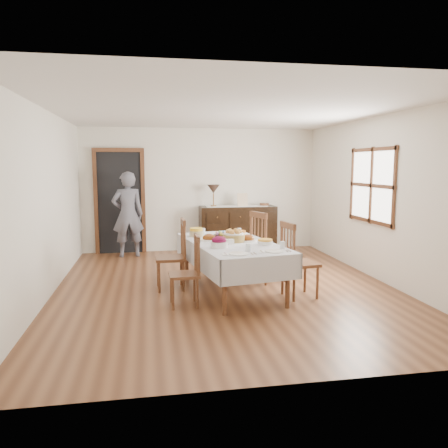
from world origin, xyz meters
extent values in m
plane|color=brown|center=(0.00, 0.00, 0.00)|extent=(6.00, 6.00, 0.00)
cube|color=white|center=(0.00, 0.00, 2.60)|extent=(5.00, 6.00, 0.02)
cube|color=white|center=(0.00, 3.00, 1.30)|extent=(5.00, 0.02, 2.60)
cube|color=white|center=(0.00, -3.00, 1.30)|extent=(5.00, 0.02, 2.60)
cube|color=white|center=(-2.50, 0.00, 1.30)|extent=(0.02, 6.00, 2.60)
cube|color=white|center=(2.50, 0.00, 1.30)|extent=(0.02, 6.00, 2.60)
cube|color=white|center=(2.49, 0.30, 1.50)|extent=(0.02, 1.30, 1.10)
cube|color=brown|center=(2.48, 0.30, 1.50)|extent=(0.03, 1.46, 1.26)
cube|color=black|center=(-1.70, 2.96, 1.05)|extent=(0.90, 0.06, 2.10)
cube|color=brown|center=(-1.70, 2.94, 1.05)|extent=(1.04, 0.08, 2.18)
cube|color=silver|center=(0.05, -0.26, 0.72)|extent=(1.39, 2.25, 0.04)
cylinder|color=brown|center=(-0.22, -1.23, 0.34)|extent=(0.06, 0.06, 0.68)
cylinder|color=brown|center=(0.62, -1.09, 0.34)|extent=(0.06, 0.06, 0.68)
cylinder|color=brown|center=(-0.53, 0.56, 0.34)|extent=(0.06, 0.06, 0.68)
cylinder|color=brown|center=(0.32, 0.70, 0.34)|extent=(0.06, 0.06, 0.68)
cube|color=silver|center=(-0.48, -0.35, 0.57)|extent=(0.38, 2.11, 0.32)
cube|color=silver|center=(0.57, -0.17, 0.57)|extent=(0.38, 2.11, 0.32)
cube|color=silver|center=(0.23, -1.31, 0.57)|extent=(1.08, 0.20, 0.32)
cube|color=silver|center=(-0.13, 0.78, 0.57)|extent=(1.08, 0.20, 0.32)
cube|color=brown|center=(-0.68, -0.77, 0.41)|extent=(0.39, 0.39, 0.04)
cylinder|color=brown|center=(-0.84, -0.62, 0.20)|extent=(0.03, 0.03, 0.39)
cylinder|color=brown|center=(-0.84, -0.93, 0.20)|extent=(0.03, 0.03, 0.39)
cylinder|color=brown|center=(-0.53, -0.61, 0.20)|extent=(0.03, 0.03, 0.39)
cylinder|color=brown|center=(-0.52, -0.92, 0.20)|extent=(0.03, 0.03, 0.39)
cylinder|color=brown|center=(-0.51, -0.60, 0.67)|extent=(0.04, 0.04, 0.52)
cylinder|color=brown|center=(-0.50, -0.93, 0.67)|extent=(0.04, 0.04, 0.52)
cube|color=brown|center=(-0.51, -0.77, 0.89)|extent=(0.04, 0.37, 0.07)
cylinder|color=brown|center=(-0.51, -0.68, 0.65)|extent=(0.02, 0.02, 0.42)
cylinder|color=brown|center=(-0.51, -0.77, 0.65)|extent=(0.02, 0.02, 0.42)
cylinder|color=brown|center=(-0.51, -0.85, 0.65)|extent=(0.02, 0.02, 0.42)
cube|color=brown|center=(-0.82, 0.05, 0.47)|extent=(0.44, 0.44, 0.04)
cylinder|color=brown|center=(-1.00, 0.22, 0.22)|extent=(0.04, 0.04, 0.45)
cylinder|color=brown|center=(-0.99, -0.13, 0.22)|extent=(0.04, 0.04, 0.45)
cylinder|color=brown|center=(-0.64, 0.23, 0.22)|extent=(0.04, 0.04, 0.45)
cylinder|color=brown|center=(-0.64, -0.12, 0.22)|extent=(0.04, 0.04, 0.45)
cylinder|color=brown|center=(-0.62, 0.24, 0.75)|extent=(0.04, 0.04, 0.58)
cylinder|color=brown|center=(-0.62, -0.13, 0.75)|extent=(0.04, 0.04, 0.58)
cube|color=brown|center=(-0.62, 0.06, 1.00)|extent=(0.05, 0.41, 0.08)
cylinder|color=brown|center=(-0.62, 0.15, 0.73)|extent=(0.02, 0.02, 0.48)
cylinder|color=brown|center=(-0.62, 0.06, 0.73)|extent=(0.02, 0.02, 0.48)
cylinder|color=brown|center=(-0.62, -0.04, 0.73)|extent=(0.02, 0.02, 0.48)
cube|color=brown|center=(0.94, -0.65, 0.47)|extent=(0.50, 0.50, 0.04)
cylinder|color=brown|center=(1.14, -0.80, 0.23)|extent=(0.04, 0.04, 0.45)
cylinder|color=brown|center=(1.10, -0.45, 0.23)|extent=(0.04, 0.04, 0.45)
cylinder|color=brown|center=(0.79, -0.85, 0.23)|extent=(0.04, 0.04, 0.45)
cylinder|color=brown|center=(0.74, -0.50, 0.23)|extent=(0.04, 0.04, 0.45)
cylinder|color=brown|center=(0.77, -0.87, 0.76)|extent=(0.04, 0.04, 0.59)
cylinder|color=brown|center=(0.72, -0.49, 0.76)|extent=(0.04, 0.04, 0.59)
cube|color=brown|center=(0.75, -0.68, 1.02)|extent=(0.10, 0.42, 0.08)
cylinder|color=brown|center=(0.76, -0.77, 0.74)|extent=(0.02, 0.02, 0.48)
cylinder|color=brown|center=(0.75, -0.68, 0.74)|extent=(0.02, 0.02, 0.48)
cylinder|color=brown|center=(0.73, -0.59, 0.74)|extent=(0.02, 0.02, 0.48)
cube|color=brown|center=(0.75, 0.23, 0.50)|extent=(0.59, 0.59, 0.04)
cylinder|color=brown|center=(0.99, 0.12, 0.24)|extent=(0.04, 0.04, 0.48)
cylinder|color=brown|center=(0.86, 0.47, 0.24)|extent=(0.04, 0.04, 0.48)
cylinder|color=brown|center=(0.63, -0.01, 0.24)|extent=(0.04, 0.04, 0.48)
cylinder|color=brown|center=(0.51, 0.35, 0.24)|extent=(0.04, 0.04, 0.48)
cylinder|color=brown|center=(0.62, -0.02, 0.81)|extent=(0.04, 0.04, 0.62)
cylinder|color=brown|center=(0.48, 0.35, 0.81)|extent=(0.04, 0.04, 0.62)
cube|color=brown|center=(0.55, 0.16, 1.07)|extent=(0.19, 0.43, 0.09)
cylinder|color=brown|center=(0.58, 0.07, 0.78)|extent=(0.02, 0.02, 0.51)
cylinder|color=brown|center=(0.55, 0.16, 0.78)|extent=(0.02, 0.02, 0.51)
cylinder|color=brown|center=(0.52, 0.26, 0.78)|extent=(0.02, 0.02, 0.51)
cube|color=black|center=(0.75, 2.72, 0.48)|extent=(1.61, 0.54, 0.96)
cube|color=black|center=(0.27, 2.44, 0.77)|extent=(0.45, 0.02, 0.19)
sphere|color=brown|center=(0.27, 2.42, 0.77)|extent=(0.03, 0.03, 0.03)
cube|color=black|center=(0.75, 2.44, 0.77)|extent=(0.45, 0.02, 0.19)
sphere|color=brown|center=(0.75, 2.42, 0.77)|extent=(0.03, 0.03, 0.03)
cube|color=black|center=(1.23, 2.44, 0.77)|extent=(0.45, 0.02, 0.19)
sphere|color=brown|center=(1.23, 2.42, 0.77)|extent=(0.03, 0.03, 0.03)
imported|color=slate|center=(-1.53, 2.53, 0.91)|extent=(0.61, 0.44, 1.82)
cylinder|color=olive|center=(0.09, -0.22, 0.79)|extent=(0.32, 0.32, 0.10)
cylinder|color=white|center=(0.09, -0.22, 0.85)|extent=(0.29, 0.29, 0.02)
sphere|color=#BD7F37|center=(0.17, -0.22, 0.88)|extent=(0.08, 0.08, 0.08)
sphere|color=#BD7F37|center=(0.13, -0.15, 0.88)|extent=(0.08, 0.08, 0.08)
sphere|color=#BD7F37|center=(0.05, -0.15, 0.88)|extent=(0.08, 0.08, 0.08)
sphere|color=#BD7F37|center=(0.01, -0.22, 0.88)|extent=(0.08, 0.08, 0.08)
sphere|color=#BD7F37|center=(0.05, -0.29, 0.88)|extent=(0.08, 0.08, 0.08)
sphere|color=#BD7F37|center=(0.13, -0.29, 0.88)|extent=(0.08, 0.08, 0.08)
cylinder|color=black|center=(-0.04, 0.11, 0.76)|extent=(0.26, 0.26, 0.05)
ellipsoid|color=pink|center=(0.03, 0.11, 0.81)|extent=(0.05, 0.05, 0.06)
ellipsoid|color=#659FDB|center=(0.00, 0.16, 0.81)|extent=(0.05, 0.05, 0.06)
ellipsoid|color=#7DC66E|center=(-0.06, 0.17, 0.81)|extent=(0.05, 0.05, 0.06)
ellipsoid|color=#EE905E|center=(-0.10, 0.14, 0.81)|extent=(0.05, 0.05, 0.06)
ellipsoid|color=#D290DB|center=(-0.10, 0.07, 0.81)|extent=(0.05, 0.05, 0.06)
ellipsoid|color=#DDC74E|center=(-0.06, 0.04, 0.81)|extent=(0.05, 0.05, 0.06)
ellipsoid|color=pink|center=(0.00, 0.05, 0.81)|extent=(0.05, 0.05, 0.06)
cylinder|color=white|center=(-0.25, -0.05, 0.74)|extent=(0.29, 0.29, 0.02)
ellipsoid|color=#6B2F0A|center=(-0.25, -0.05, 0.77)|extent=(0.19, 0.16, 0.11)
cylinder|color=white|center=(0.29, -0.22, 0.74)|extent=(0.26, 0.26, 0.02)
ellipsoid|color=#6B2F0A|center=(0.29, -0.22, 0.78)|extent=(0.19, 0.16, 0.11)
cylinder|color=white|center=(-0.19, -0.63, 0.77)|extent=(0.23, 0.23, 0.07)
ellipsoid|color=maroon|center=(-0.19, -0.63, 0.83)|extent=(0.20, 0.17, 0.11)
cylinder|color=white|center=(0.27, 0.22, 0.77)|extent=(0.21, 0.21, 0.06)
cylinder|color=orange|center=(0.27, 0.22, 0.81)|extent=(0.18, 0.18, 0.03)
cylinder|color=tan|center=(-0.40, 0.33, 0.78)|extent=(0.22, 0.22, 0.09)
cylinder|color=yellow|center=(-0.40, 0.33, 0.85)|extent=(0.20, 0.20, 0.04)
cylinder|color=white|center=(0.47, -0.53, 0.76)|extent=(0.21, 0.21, 0.05)
cylinder|color=orange|center=(0.47, -0.53, 0.80)|extent=(0.20, 0.20, 0.02)
cube|color=white|center=(-0.03, -0.42, 0.77)|extent=(0.15, 0.11, 0.07)
cylinder|color=white|center=(-0.02, -1.12, 0.74)|extent=(0.25, 0.25, 0.01)
cube|color=white|center=(-0.19, -1.12, 0.74)|extent=(0.10, 0.13, 0.01)
cube|color=silver|center=(-0.19, -1.12, 0.75)|extent=(0.04, 0.16, 0.01)
cube|color=silver|center=(0.14, -1.12, 0.74)|extent=(0.04, 0.18, 0.01)
cube|color=silver|center=(0.18, -1.12, 0.74)|extent=(0.04, 0.14, 0.01)
cylinder|color=white|center=(0.13, -0.97, 0.79)|extent=(0.07, 0.07, 0.10)
cylinder|color=white|center=(0.46, -1.04, 0.74)|extent=(0.25, 0.25, 0.01)
cube|color=white|center=(0.29, -1.04, 0.74)|extent=(0.10, 0.13, 0.01)
cube|color=silver|center=(0.29, -1.04, 0.75)|extent=(0.04, 0.16, 0.01)
cube|color=silver|center=(0.62, -1.04, 0.74)|extent=(0.04, 0.18, 0.01)
cube|color=silver|center=(0.66, -1.04, 0.74)|extent=(0.04, 0.14, 0.01)
cylinder|color=white|center=(0.61, -0.89, 0.79)|extent=(0.07, 0.07, 0.10)
cylinder|color=white|center=(-0.28, 0.43, 0.79)|extent=(0.07, 0.07, 0.11)
cylinder|color=white|center=(0.31, 0.46, 0.78)|extent=(0.06, 0.06, 0.09)
cube|color=white|center=(0.72, 2.71, 0.97)|extent=(1.30, 0.35, 0.01)
cylinder|color=brown|center=(0.23, 2.70, 0.98)|extent=(0.12, 0.12, 0.03)
cylinder|color=brown|center=(0.23, 2.70, 1.12)|extent=(0.02, 0.02, 0.25)
cone|color=#3B2920|center=(0.23, 2.70, 1.33)|extent=(0.26, 0.26, 0.18)
cube|color=beige|center=(0.84, 2.64, 1.10)|extent=(0.22, 0.08, 0.28)
cylinder|color=brown|center=(1.33, 2.70, 0.99)|extent=(0.20, 0.20, 0.06)
camera|label=1|loc=(-1.12, -6.31, 1.83)|focal=35.00mm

